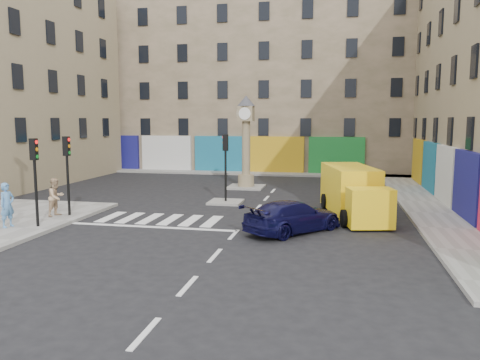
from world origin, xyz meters
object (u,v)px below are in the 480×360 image
(clock_pillar, at_px, (246,136))
(yellow_van, at_px, (353,192))
(pedestrian_blue, at_px, (7,205))
(traffic_light_island, at_px, (226,157))
(traffic_light_left_far, at_px, (67,163))
(navy_sedan, at_px, (293,216))
(traffic_light_left_near, at_px, (35,168))
(pedestrian_tan, at_px, (56,197))

(clock_pillar, bearing_deg, yellow_van, -50.05)
(pedestrian_blue, bearing_deg, yellow_van, -54.83)
(traffic_light_island, relative_size, pedestrian_blue, 1.97)
(yellow_van, distance_m, pedestrian_blue, 15.46)
(traffic_light_left_far, height_order, clock_pillar, clock_pillar)
(traffic_light_island, height_order, navy_sedan, traffic_light_island)
(pedestrian_blue, bearing_deg, navy_sedan, -67.58)
(traffic_light_left_near, distance_m, traffic_light_island, 10.03)
(clock_pillar, bearing_deg, traffic_light_island, -90.00)
(pedestrian_blue, xyz_separation_m, pedestrian_tan, (0.65, 2.49, -0.04))
(traffic_light_left_near, xyz_separation_m, traffic_light_island, (6.30, 7.80, -0.03))
(traffic_light_island, distance_m, pedestrian_tan, 8.98)
(navy_sedan, bearing_deg, traffic_light_left_far, 36.65)
(navy_sedan, bearing_deg, pedestrian_tan, 38.35)
(traffic_light_left_far, distance_m, pedestrian_tan, 1.67)
(traffic_light_left_far, relative_size, navy_sedan, 0.82)
(traffic_light_island, height_order, pedestrian_tan, traffic_light_island)
(yellow_van, bearing_deg, pedestrian_tan, -177.96)
(traffic_light_left_near, xyz_separation_m, navy_sedan, (10.60, 1.75, -1.96))
(traffic_light_left_far, xyz_separation_m, yellow_van, (13.10, 3.28, -1.46))
(traffic_light_left_far, relative_size, traffic_light_island, 1.00)
(yellow_van, bearing_deg, traffic_light_left_far, -178.69)
(traffic_light_island, xyz_separation_m, pedestrian_blue, (-7.42, -8.19, -1.50))
(navy_sedan, distance_m, pedestrian_blue, 11.91)
(traffic_light_left_near, height_order, yellow_van, traffic_light_left_near)
(pedestrian_blue, bearing_deg, traffic_light_island, -30.10)
(yellow_van, bearing_deg, traffic_light_island, 149.93)
(traffic_light_left_far, relative_size, pedestrian_tan, 2.07)
(navy_sedan, relative_size, yellow_van, 0.68)
(yellow_van, bearing_deg, navy_sedan, -135.27)
(pedestrian_blue, distance_m, pedestrian_tan, 2.57)
(clock_pillar, height_order, navy_sedan, clock_pillar)
(pedestrian_tan, bearing_deg, navy_sedan, -78.78)
(traffic_light_island, distance_m, clock_pillar, 6.07)
(traffic_light_left_near, bearing_deg, pedestrian_blue, -160.87)
(clock_pillar, distance_m, pedestrian_blue, 16.19)
(traffic_light_left_far, xyz_separation_m, pedestrian_blue, (-1.12, -2.79, -1.53))
(traffic_light_left_near, distance_m, navy_sedan, 10.92)
(pedestrian_blue, bearing_deg, clock_pillar, -15.53)
(navy_sedan, xyz_separation_m, yellow_van, (2.50, 3.92, 0.50))
(traffic_light_left_near, bearing_deg, yellow_van, 23.43)
(traffic_light_left_near, height_order, traffic_light_left_far, same)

